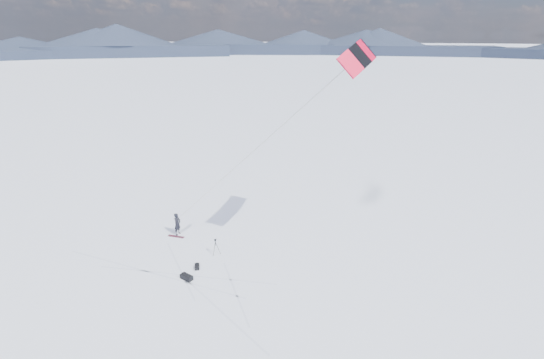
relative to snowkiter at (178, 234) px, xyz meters
The scene contains 9 objects.
ground 3.66m from the snowkiter, 51.21° to the right, with size 1800.00×1800.00×0.00m, color white.
horizon_hills 5.28m from the snowkiter, 51.21° to the right, with size 704.47×706.88×9.11m.
snow_tracks 3.29m from the snowkiter, 74.93° to the right, with size 13.93×10.25×0.01m.
snowkiter is the anchor object (origin of this frame).
snowboard 0.43m from the snowkiter, 75.23° to the right, with size 1.33×0.25×0.04m, color maroon.
tripod 4.56m from the snowkiter, 15.71° to the right, with size 0.61×0.54×1.19m.
gear_bag_a 6.38m from the snowkiter, 46.74° to the right, with size 0.88×0.53×0.37m.
gear_bag_b 5.35m from the snowkiter, 38.09° to the right, with size 0.59×0.66×0.27m.
power_kite 18.74m from the snowkiter, 10.67° to the left, with size 14.05×6.17×13.21m.
Camera 1 is at (16.37, -18.67, 14.66)m, focal length 26.00 mm.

